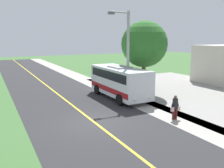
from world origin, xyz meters
TOP-DOWN VIEW (x-y plane):
  - ground_plane at (0.00, 0.00)m, footprint 120.00×120.00m
  - road_surface at (0.00, 0.00)m, footprint 8.00×100.00m
  - sidewalk at (-5.20, 0.00)m, footprint 2.40×100.00m
  - road_centre_line at (0.00, 0.00)m, footprint 0.16×100.00m
  - shuttle_bus_front at (-4.49, -4.75)m, footprint 2.63×7.08m
  - pedestrian_with_bags at (-4.86, 1.89)m, footprint 0.72×0.34m
  - street_light_pole at (-4.87, -4.22)m, footprint 1.97×0.24m
  - tree_curbside at (-7.40, -5.27)m, footprint 4.28×4.28m

SIDE VIEW (x-z plane):
  - ground_plane at x=0.00m, z-range 0.00..0.00m
  - sidewalk at x=-5.20m, z-range 0.00..0.01m
  - road_surface at x=0.00m, z-range 0.00..0.01m
  - road_centre_line at x=0.00m, z-range 0.01..0.01m
  - pedestrian_with_bags at x=-4.86m, z-range 0.05..1.66m
  - shuttle_bus_front at x=-4.49m, z-range 0.14..2.93m
  - street_light_pole at x=-4.87m, z-range 0.40..7.78m
  - tree_curbside at x=-7.40m, z-range 1.24..8.02m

